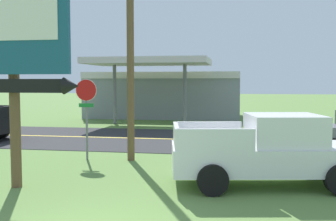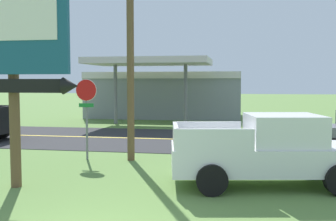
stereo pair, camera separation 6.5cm
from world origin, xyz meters
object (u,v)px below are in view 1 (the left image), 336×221
(motel_sign, at_px, (12,42))
(gas_station, at_px, (164,93))
(utility_pole, at_px, (130,30))
(pickup_white_parked_on_lawn, at_px, (270,151))
(stop_sign, at_px, (86,105))

(motel_sign, relative_size, gas_station, 0.49)
(motel_sign, bearing_deg, utility_pole, 64.79)
(utility_pole, bearing_deg, pickup_white_parked_on_lawn, -31.08)
(stop_sign, distance_m, pickup_white_parked_on_lawn, 6.94)
(motel_sign, height_order, pickup_white_parked_on_lawn, motel_sign)
(pickup_white_parked_on_lawn, bearing_deg, gas_station, 107.99)
(stop_sign, relative_size, gas_station, 0.25)
(utility_pole, bearing_deg, stop_sign, -174.70)
(motel_sign, bearing_deg, stop_sign, 84.54)
(utility_pole, height_order, pickup_white_parked_on_lawn, utility_pole)
(utility_pole, bearing_deg, motel_sign, -115.21)
(gas_station, bearing_deg, motel_sign, -89.95)
(gas_station, xyz_separation_m, pickup_white_parked_on_lawn, (6.73, -20.73, -0.98))
(stop_sign, distance_m, utility_pole, 3.13)
(pickup_white_parked_on_lawn, bearing_deg, motel_sign, -167.60)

